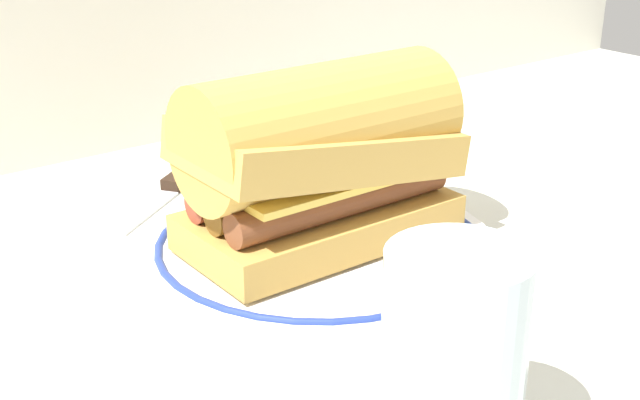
{
  "coord_description": "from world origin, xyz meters",
  "views": [
    {
      "loc": [
        -0.37,
        -0.44,
        0.28
      ],
      "look_at": [
        -0.02,
        0.01,
        0.04
      ],
      "focal_mm": 48.17,
      "sensor_mm": 36.0,
      "label": 1
    }
  ],
  "objects_px": {
    "sausage_sandwich": "(320,155)",
    "drinking_glass": "(452,372)",
    "butter_knife": "(166,191)",
    "plate": "(320,247)"
  },
  "relations": [
    {
      "from": "sausage_sandwich",
      "to": "butter_knife",
      "type": "bearing_deg",
      "value": 100.7
    },
    {
      "from": "sausage_sandwich",
      "to": "drinking_glass",
      "type": "relative_size",
      "value": 1.8
    },
    {
      "from": "sausage_sandwich",
      "to": "butter_knife",
      "type": "height_order",
      "value": "sausage_sandwich"
    },
    {
      "from": "sausage_sandwich",
      "to": "drinking_glass",
      "type": "distance_m",
      "value": 0.23
    },
    {
      "from": "drinking_glass",
      "to": "butter_knife",
      "type": "bearing_deg",
      "value": 82.29
    },
    {
      "from": "sausage_sandwich",
      "to": "drinking_glass",
      "type": "xyz_separation_m",
      "value": [
        -0.08,
        -0.21,
        -0.03
      ]
    },
    {
      "from": "butter_knife",
      "to": "drinking_glass",
      "type": "bearing_deg",
      "value": -97.71
    },
    {
      "from": "plate",
      "to": "sausage_sandwich",
      "type": "distance_m",
      "value": 0.07
    },
    {
      "from": "plate",
      "to": "butter_knife",
      "type": "height_order",
      "value": "plate"
    },
    {
      "from": "sausage_sandwich",
      "to": "drinking_glass",
      "type": "bearing_deg",
      "value": -111.15
    }
  ]
}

